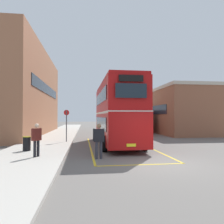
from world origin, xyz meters
TOP-DOWN VIEW (x-y plane):
  - ground_plane at (0.00, 14.40)m, footprint 135.60×135.60m
  - sidewalk_left at (-6.50, 16.80)m, footprint 4.00×57.60m
  - brick_building_left at (-11.25, 17.80)m, footprint 6.37×20.77m
  - depot_building_right at (8.60, 20.09)m, footprint 6.33×17.16m
  - double_decker_bus at (-1.04, 7.06)m, footprint 2.97×10.07m
  - single_deck_bus at (3.50, 21.19)m, footprint 2.80×9.99m
  - pedestrian_boarding at (-2.76, 1.67)m, footprint 0.60×0.27m
  - pedestrian_waiting_near at (-5.91, 1.91)m, footprint 0.46×0.52m
  - litter_bin at (-6.92, 3.98)m, footprint 0.47×0.47m
  - bus_stop_sign at (-4.97, 8.47)m, footprint 0.44×0.08m
  - bay_marking_yellow at (-1.02, 5.17)m, footprint 4.39×12.09m

SIDE VIEW (x-z plane):
  - ground_plane at x=0.00m, z-range 0.00..0.00m
  - bay_marking_yellow at x=-1.02m, z-range 0.00..0.01m
  - sidewalk_left at x=-6.50m, z-range 0.00..0.14m
  - litter_bin at x=-6.92m, z-range 0.14..1.00m
  - pedestrian_boarding at x=-2.76m, z-range 0.16..1.97m
  - pedestrian_waiting_near at x=-5.91m, z-range 0.27..1.96m
  - single_deck_bus at x=3.50m, z-range 0.13..3.15m
  - bus_stop_sign at x=-4.97m, z-range 0.41..2.99m
  - double_decker_bus at x=-1.04m, z-range 0.14..4.89m
  - depot_building_right at x=8.60m, z-range 0.00..5.83m
  - brick_building_left at x=-11.25m, z-range 0.00..9.93m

